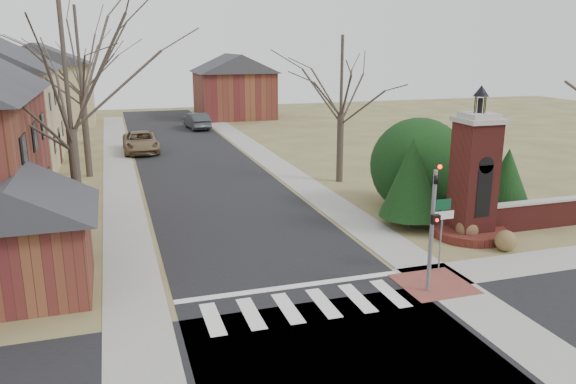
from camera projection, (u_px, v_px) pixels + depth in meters
name	position (u px, v px, depth m)	size (l,w,h in m)	color
ground	(314.00, 317.00, 17.17)	(120.00, 120.00, 0.00)	brown
main_street	(201.00, 169.00, 37.43)	(8.00, 70.00, 0.01)	black
cross_street	(355.00, 369.00, 14.40)	(120.00, 8.00, 0.01)	black
crosswalk_zone	(306.00, 306.00, 17.90)	(8.00, 2.20, 0.02)	silver
stop_bar	(291.00, 287.00, 19.29)	(8.00, 0.35, 0.02)	silver
sidewalk_right_main	(275.00, 164.00, 38.95)	(2.00, 60.00, 0.02)	gray
sidewalk_left	(120.00, 174.00, 35.91)	(2.00, 60.00, 0.02)	gray
curb_apron	(434.00, 284.00, 19.49)	(2.40, 2.40, 0.02)	brown
traffic_signal_pole	(433.00, 218.00, 18.29)	(0.28, 0.41, 4.50)	slate
sign_post	(442.00, 221.00, 20.13)	(0.90, 0.07, 2.75)	slate
brick_gate_monument	(473.00, 188.00, 23.84)	(3.20, 3.20, 6.47)	maroon
brick_garden_wall	(555.00, 212.00, 25.55)	(7.50, 0.50, 1.30)	maroon
garage_left	(22.00, 230.00, 18.24)	(4.80, 4.80, 4.29)	brown
house_distant_left	(40.00, 83.00, 56.78)	(10.80, 8.80, 8.53)	#C3BA82
house_distant_right	(234.00, 85.00, 62.78)	(8.80, 8.80, 7.30)	brown
evergreen_near	(412.00, 177.00, 25.13)	(2.80, 2.80, 4.10)	#473D33
evergreen_mid	(460.00, 161.00, 27.13)	(3.40, 3.40, 4.70)	#473D33
evergreen_far	(507.00, 177.00, 26.97)	(2.40, 2.40, 3.30)	#473D33
evergreen_mass	(419.00, 162.00, 27.94)	(4.80, 4.80, 4.80)	black
bare_tree_0	(64.00, 55.00, 21.44)	(8.05, 8.05, 11.15)	#473D33
bare_tree_1	(78.00, 45.00, 33.33)	(8.40, 8.40, 11.64)	#473D33
bare_tree_2	(79.00, 57.00, 45.42)	(7.35, 7.35, 10.19)	#473D33
bare_tree_3	(342.00, 69.00, 32.39)	(7.00, 7.00, 9.70)	#473D33
pickup_truck	(141.00, 142.00, 43.09)	(2.58, 5.60, 1.56)	brown
distant_car	(197.00, 121.00, 54.75)	(1.70, 4.87, 1.61)	#35383D
dry_shrub_left	(467.00, 229.00, 23.80)	(0.95, 0.95, 0.95)	brown
dry_shrub_right	(506.00, 241.00, 22.54)	(0.86, 0.86, 0.86)	brown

